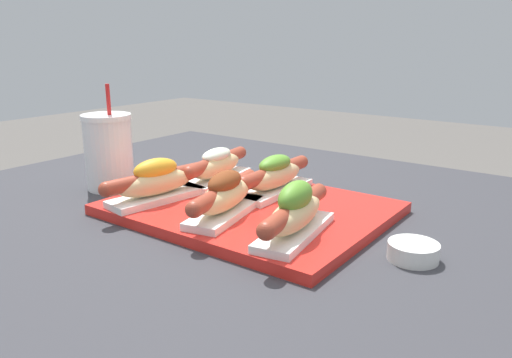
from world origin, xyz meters
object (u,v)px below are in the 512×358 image
object	(u,v)px
hot_dog_3	(217,166)
hot_dog_1	(225,195)
sauce_bowl	(413,250)
drink_cup	(109,152)
hot_dog_0	(156,182)
hot_dog_4	(275,176)
hot_dog_2	(295,212)
serving_tray	(249,208)

from	to	relation	value
hot_dog_3	hot_dog_1	bearing A→B (deg)	-45.66
sauce_bowl	drink_cup	bearing A→B (deg)	-177.67
hot_dog_1	sauce_bowl	world-z (taller)	hot_dog_1
hot_dog_0	drink_cup	world-z (taller)	drink_cup
hot_dog_4	drink_cup	bearing A→B (deg)	-159.50
hot_dog_0	drink_cup	xyz separation A→B (m)	(-0.18, 0.04, 0.02)
hot_dog_2	hot_dog_4	world-z (taller)	hot_dog_2
hot_dog_2	hot_dog_3	xyz separation A→B (m)	(-0.28, 0.15, -0.00)
hot_dog_2	hot_dog_3	world-z (taller)	hot_dog_2
sauce_bowl	drink_cup	xyz separation A→B (m)	(-0.62, -0.03, 0.06)
serving_tray	hot_dog_0	bearing A→B (deg)	-149.75
hot_dog_0	drink_cup	distance (m)	0.18
hot_dog_0	hot_dog_3	distance (m)	0.16
hot_dog_0	hot_dog_4	distance (m)	0.22
hot_dog_3	drink_cup	bearing A→B (deg)	-147.81
hot_dog_4	hot_dog_1	bearing A→B (deg)	-88.59
sauce_bowl	hot_dog_0	bearing A→B (deg)	-171.71
serving_tray	drink_cup	world-z (taller)	drink_cup
hot_dog_1	hot_dog_2	size ratio (longest dim) A/B	0.99
sauce_bowl	hot_dog_3	bearing A→B (deg)	168.10
sauce_bowl	serving_tray	bearing A→B (deg)	176.36
hot_dog_0	hot_dog_3	bearing A→B (deg)	87.47
hot_dog_3	sauce_bowl	distance (m)	0.44
hot_dog_0	sauce_bowl	world-z (taller)	hot_dog_0
drink_cup	hot_dog_0	bearing A→B (deg)	-12.31
hot_dog_2	hot_dog_1	bearing A→B (deg)	177.40
hot_dog_1	hot_dog_3	xyz separation A→B (m)	(-0.14, 0.14, -0.00)
hot_dog_2	sauce_bowl	bearing A→B (deg)	20.86
serving_tray	sauce_bowl	size ratio (longest dim) A/B	6.44
serving_tray	hot_dog_4	bearing A→B (deg)	88.55
serving_tray	sauce_bowl	distance (m)	0.30
hot_dog_1	sauce_bowl	distance (m)	0.30
hot_dog_2	drink_cup	xyz separation A→B (m)	(-0.46, 0.03, 0.02)
hot_dog_0	hot_dog_2	size ratio (longest dim) A/B	1.00
hot_dog_2	hot_dog_4	distance (m)	0.21
serving_tray	hot_dog_0	size ratio (longest dim) A/B	2.10
hot_dog_4	sauce_bowl	bearing A→B (deg)	-17.88
serving_tray	hot_dog_1	bearing A→B (deg)	-85.56
serving_tray	hot_dog_0	distance (m)	0.17
hot_dog_0	drink_cup	size ratio (longest dim) A/B	1.02
serving_tray	hot_dog_3	distance (m)	0.16
serving_tray	hot_dog_2	bearing A→B (deg)	-28.83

